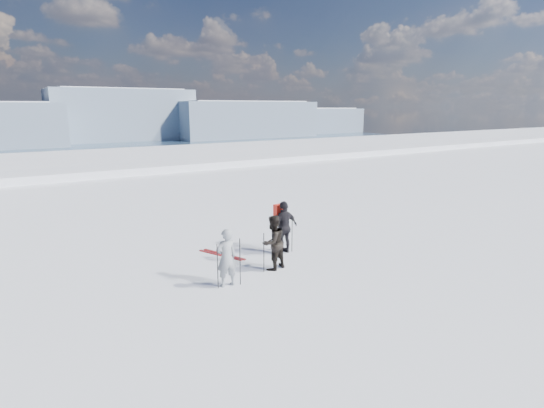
{
  "coord_description": "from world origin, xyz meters",
  "views": [
    {
      "loc": [
        -8.54,
        -7.01,
        4.59
      ],
      "look_at": [
        -2.26,
        3.0,
        1.87
      ],
      "focal_mm": 28.0,
      "sensor_mm": 36.0,
      "label": 1
    }
  ],
  "objects": [
    {
      "name": "lake_basin",
      "position": [
        0.0,
        30.0,
        -6.5
      ],
      "size": [
        820.0,
        820.0,
        71.62
      ],
      "color": "white",
      "rests_on": "ground"
    },
    {
      "name": "skis_loose",
      "position": [
        -3.11,
        4.6,
        0.01
      ],
      "size": [
        0.92,
        1.6,
        0.03
      ],
      "color": "black",
      "rests_on": "ground"
    },
    {
      "name": "ski_poles",
      "position": [
        -2.57,
        2.92,
        0.61
      ],
      "size": [
        3.27,
        1.45,
        1.27
      ],
      "color": "black",
      "rests_on": "ground"
    },
    {
      "name": "skier_grey",
      "position": [
        -4.03,
        2.41,
        0.77
      ],
      "size": [
        0.57,
        0.37,
        1.55
      ],
      "primitive_type": "imported",
      "rotation": [
        0.0,
        0.0,
        3.14
      ],
      "color": "gray",
      "rests_on": "ground"
    },
    {
      "name": "backpack",
      "position": [
        -1.34,
        4.01,
        1.95
      ],
      "size": [
        0.38,
        0.24,
        0.5
      ],
      "primitive_type": "cube",
      "rotation": [
        0.0,
        0.0,
        3.23
      ],
      "color": "red",
      "rests_on": "skier_pack"
    },
    {
      "name": "far_mountain_range",
      "position": [
        29.6,
        454.78,
        -7.19
      ],
      "size": [
        770.0,
        110.0,
        53.0
      ],
      "color": "slate",
      "rests_on": "ground"
    },
    {
      "name": "skier_pack",
      "position": [
        -1.32,
        3.76,
        0.85
      ],
      "size": [
        1.03,
        0.5,
        1.7
      ],
      "primitive_type": "imported",
      "rotation": [
        0.0,
        0.0,
        3.23
      ],
      "color": "black",
      "rests_on": "ground"
    },
    {
      "name": "skier_dark",
      "position": [
        -2.37,
        2.77,
        0.8
      ],
      "size": [
        0.91,
        0.79,
        1.6
      ],
      "primitive_type": "imported",
      "rotation": [
        0.0,
        0.0,
        3.4
      ],
      "color": "black",
      "rests_on": "ground"
    }
  ]
}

